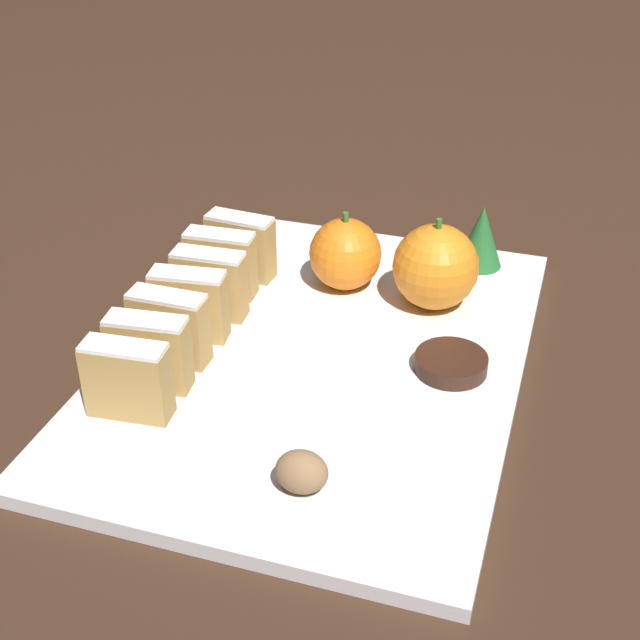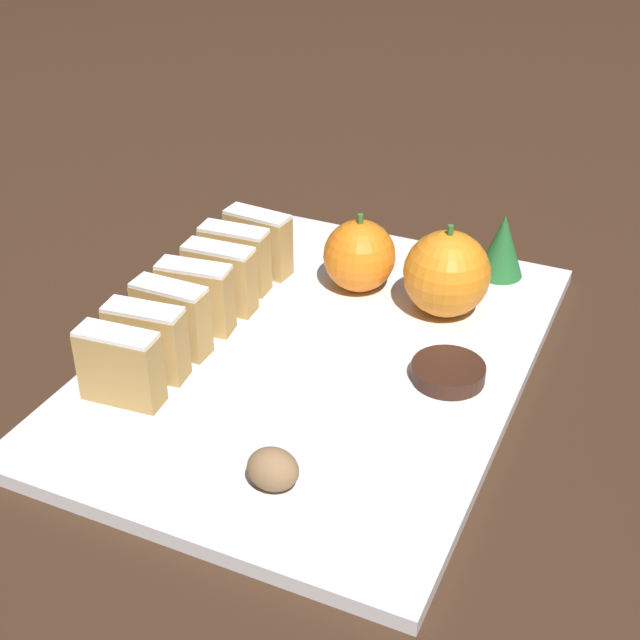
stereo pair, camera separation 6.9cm
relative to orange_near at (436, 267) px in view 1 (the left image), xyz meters
The scene contains 14 objects.
ground_plane 0.13m from the orange_near, 125.20° to the right, with size 6.00×6.00×0.00m, color #382316.
serving_platter 0.13m from the orange_near, 125.20° to the right, with size 0.31×0.44×0.01m.
stollen_slice_front 0.28m from the orange_near, 129.27° to the right, with size 0.06×0.03×0.06m.
stollen_slice_second 0.25m from the orange_near, 134.66° to the right, with size 0.06×0.03×0.06m.
stollen_slice_third 0.23m from the orange_near, 141.09° to the right, with size 0.06×0.02×0.06m.
stollen_slice_fourth 0.21m from the orange_near, 148.70° to the right, with size 0.06×0.03×0.06m.
stollen_slice_fifth 0.19m from the orange_near, 157.61° to the right, with size 0.06×0.03×0.06m.
stollen_slice_sixth 0.19m from the orange_near, 168.55° to the right, with size 0.06×0.03×0.06m.
stollen_slice_back 0.18m from the orange_near, behind, with size 0.06×0.03×0.06m.
orange_near is the anchor object (origin of this frame).
orange_far 0.08m from the orange_near, behind, with size 0.06×0.06×0.07m.
walnut 0.26m from the orange_near, 97.67° to the right, with size 0.03×0.03×0.03m.
chocolate_cookie 0.10m from the orange_near, 70.65° to the right, with size 0.06×0.06×0.01m.
evergreen_sprig 0.09m from the orange_near, 72.51° to the left, with size 0.04×0.04×0.06m.
Camera 1 is at (0.18, -0.56, 0.41)m, focal length 50.00 mm.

